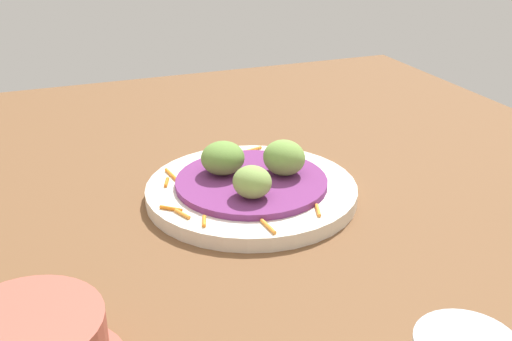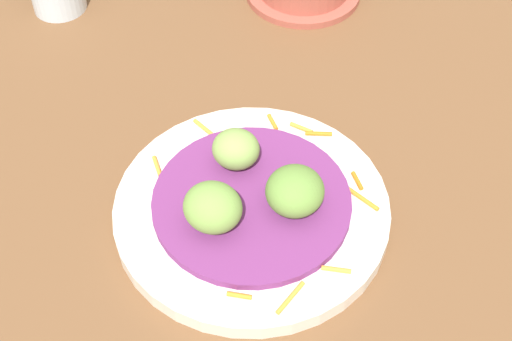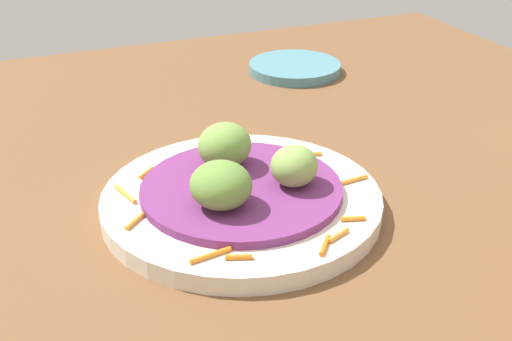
{
  "view_description": "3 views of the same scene",
  "coord_description": "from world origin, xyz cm",
  "px_view_note": "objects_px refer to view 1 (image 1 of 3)",
  "views": [
    {
      "loc": [
        59.65,
        -19.25,
        34.27
      ],
      "look_at": [
        0.13,
        3.63,
        5.45
      ],
      "focal_mm": 42.91,
      "sensor_mm": 36.0,
      "label": 1
    },
    {
      "loc": [
        -31.72,
        27.19,
        54.61
      ],
      "look_at": [
        1.93,
        1.14,
        5.09
      ],
      "focal_mm": 51.58,
      "sensor_mm": 36.0,
      "label": 2
    },
    {
      "loc": [
        -17.82,
        -42.88,
        31.82
      ],
      "look_at": [
        1.69,
        3.86,
        5.16
      ],
      "focal_mm": 45.82,
      "sensor_mm": 36.0,
      "label": 3
    }
  ],
  "objects_px": {
    "main_plate": "(253,193)",
    "guac_scoop_right": "(223,158)",
    "guac_scoop_center": "(284,157)",
    "guac_scoop_left": "(252,182)"
  },
  "relations": [
    {
      "from": "main_plate",
      "to": "guac_scoop_center",
      "type": "xyz_separation_m",
      "value": [
        -0.01,
        0.04,
        0.04
      ]
    },
    {
      "from": "guac_scoop_right",
      "to": "guac_scoop_center",
      "type": "bearing_deg",
      "value": 68.14
    },
    {
      "from": "guac_scoop_center",
      "to": "guac_scoop_right",
      "type": "xyz_separation_m",
      "value": [
        -0.03,
        -0.07,
        -0.0
      ]
    },
    {
      "from": "guac_scoop_center",
      "to": "guac_scoop_right",
      "type": "relative_size",
      "value": 0.98
    },
    {
      "from": "guac_scoop_left",
      "to": "guac_scoop_center",
      "type": "xyz_separation_m",
      "value": [
        -0.04,
        0.06,
        0.0
      ]
    },
    {
      "from": "main_plate",
      "to": "guac_scoop_left",
      "type": "distance_m",
      "value": 0.05
    },
    {
      "from": "guac_scoop_left",
      "to": "guac_scoop_right",
      "type": "bearing_deg",
      "value": -171.86
    },
    {
      "from": "guac_scoop_left",
      "to": "guac_scoop_right",
      "type": "relative_size",
      "value": 0.83
    },
    {
      "from": "main_plate",
      "to": "guac_scoop_right",
      "type": "xyz_separation_m",
      "value": [
        -0.03,
        -0.03,
        0.04
      ]
    },
    {
      "from": "main_plate",
      "to": "guac_scoop_right",
      "type": "bearing_deg",
      "value": -141.86
    }
  ]
}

